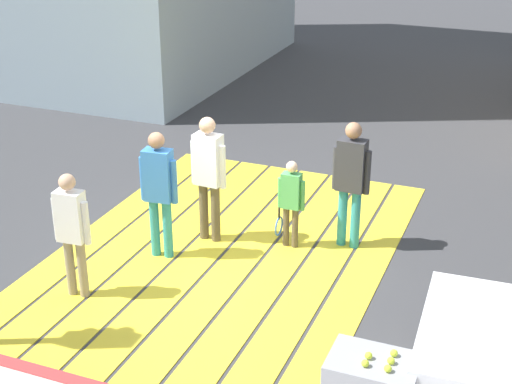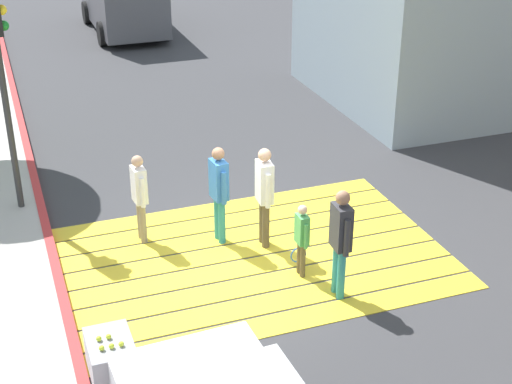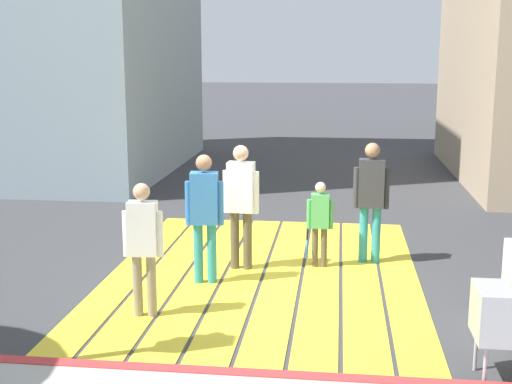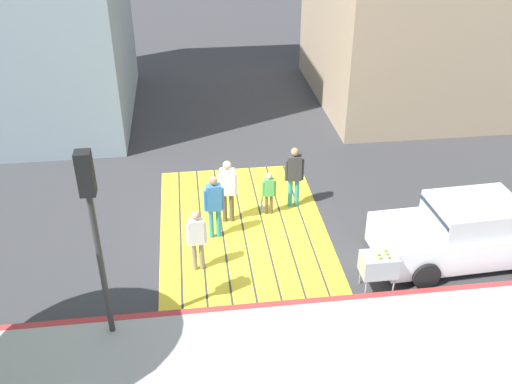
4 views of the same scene
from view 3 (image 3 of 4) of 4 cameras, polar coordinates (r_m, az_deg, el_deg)
ground_plane at (r=9.93m, az=0.56°, el=-6.92°), size 120.00×120.00×0.00m
crosswalk_stripes at (r=9.92m, az=0.56°, el=-6.89°), size 6.40×4.35×0.01m
curb_painted at (r=6.92m, az=-2.51°, el=-14.89°), size 0.16×40.00×0.13m
pedestrian_adult_lead at (r=10.42m, az=9.41°, el=-0.15°), size 0.25×0.53×1.82m
pedestrian_adult_trailing at (r=9.98m, az=-1.24°, el=-0.49°), size 0.26×0.53×1.83m
pedestrian_adult_side at (r=9.39m, az=-4.25°, el=-1.44°), size 0.26×0.52×1.79m
pedestrian_teen_behind at (r=8.31m, az=-9.24°, el=-3.91°), size 0.23×0.48×1.63m
pedestrian_child_with_racket at (r=10.18m, az=5.21°, el=-2.28°), size 0.28×0.39×1.28m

